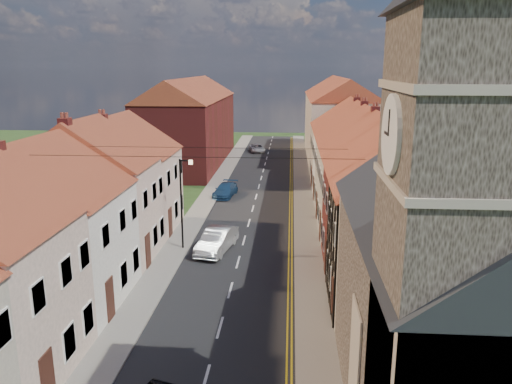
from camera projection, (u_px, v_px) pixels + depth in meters
The scene contains 19 objects.
road at pixel (253, 209), 42.64m from camera, with size 7.00×90.00×0.02m, color black.
pavement_left at pixel (202, 207), 42.93m from camera, with size 1.80×90.00×0.12m, color slate.
pavement_right at pixel (304, 209), 42.33m from camera, with size 1.80×90.00×0.12m, color slate.
church at pixel (498, 275), 14.77m from camera, with size 11.25×14.25×15.20m.
cottage_r_tudor at pixel (415, 223), 24.18m from camera, with size 8.30×5.20×9.00m.
cottage_r_white_near at pixel (394, 195), 29.40m from camera, with size 8.30×6.00×9.00m.
cottage_r_cream_mid at pixel (379, 176), 34.62m from camera, with size 8.30×5.20×9.00m.
cottage_r_pink at pixel (368, 161), 39.84m from camera, with size 8.30×6.00×9.00m.
cottage_r_white_far at pixel (359, 150), 45.06m from camera, with size 8.30×5.20×9.00m.
cottage_r_cream_far at pixel (352, 141), 50.28m from camera, with size 8.30×6.00×9.00m.
cottage_l_white at pixel (38, 222), 24.75m from camera, with size 8.30×6.90×8.80m.
cottage_l_brick_mid at pixel (87, 189), 30.61m from camera, with size 8.30×5.70×9.10m.
cottage_l_pink at pixel (119, 172), 36.26m from camera, with size 8.30×6.30×8.80m.
block_right_far at pixel (339, 118), 64.87m from camera, with size 8.30×24.20×10.50m.
block_left_far at pixel (190, 121), 61.31m from camera, with size 8.30×24.20×10.50m.
lamppost at pixel (182, 198), 32.37m from camera, with size 0.88×0.15×6.00m.
car_mid at pixel (217, 240), 32.74m from camera, with size 1.60×4.58×1.51m, color #ACB0B4.
car_far at pixel (225, 190), 46.56m from camera, with size 1.69×4.15×1.20m, color navy.
car_distant at pixel (257, 148), 70.33m from camera, with size 1.88×4.07×1.13m, color #A8A9AF.
Camera 1 is at (3.17, -10.85, 11.90)m, focal length 35.00 mm.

